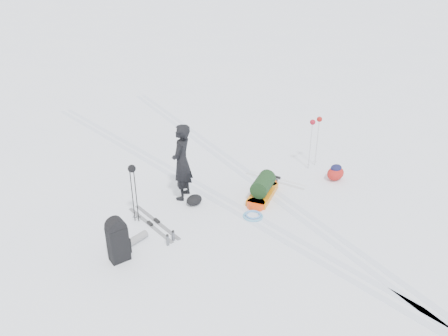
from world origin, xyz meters
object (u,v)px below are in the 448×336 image
at_px(skier, 182,162).
at_px(ski_poles_black, 132,176).
at_px(pulk_sled, 263,189).
at_px(expedition_rucksack, 120,239).

distance_m(skier, ski_poles_black, 1.38).
distance_m(pulk_sled, expedition_rucksack, 3.63).
distance_m(skier, pulk_sled, 1.99).
relative_size(expedition_rucksack, ski_poles_black, 0.71).
relative_size(skier, pulk_sled, 1.27).
relative_size(pulk_sled, ski_poles_black, 1.07).
relative_size(skier, ski_poles_black, 1.36).
xyz_separation_m(pulk_sled, expedition_rucksack, (-3.63, -0.03, 0.21)).
height_order(pulk_sled, expedition_rucksack, expedition_rucksack).
bearing_deg(skier, pulk_sled, 106.30).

